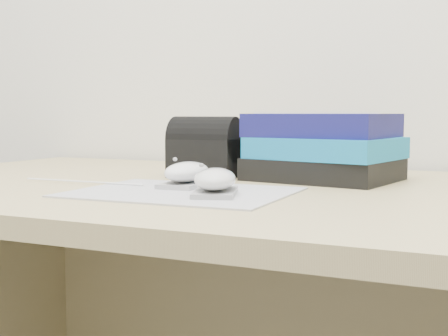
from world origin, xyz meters
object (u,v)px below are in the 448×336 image
at_px(desk, 300,317).
at_px(book_stack, 324,147).
at_px(mouse_front, 215,181).
at_px(pouch, 205,148).
at_px(mouse_rear, 187,174).

bearing_deg(desk, book_stack, 76.53).
relative_size(mouse_front, pouch, 0.95).
bearing_deg(book_stack, mouse_front, -105.86).
height_order(mouse_rear, book_stack, book_stack).
bearing_deg(desk, mouse_front, -106.68).
bearing_deg(mouse_rear, desk, 41.79).
bearing_deg(mouse_front, pouch, 119.53).
bearing_deg(book_stack, desk, -103.47).
height_order(desk, mouse_front, mouse_front).
bearing_deg(mouse_front, book_stack, 74.14).
xyz_separation_m(desk, mouse_rear, (-0.15, -0.13, 0.26)).
xyz_separation_m(mouse_rear, book_stack, (0.17, 0.21, 0.04)).
bearing_deg(pouch, mouse_rear, -73.04).
height_order(desk, pouch, pouch).
bearing_deg(book_stack, pouch, -169.48).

